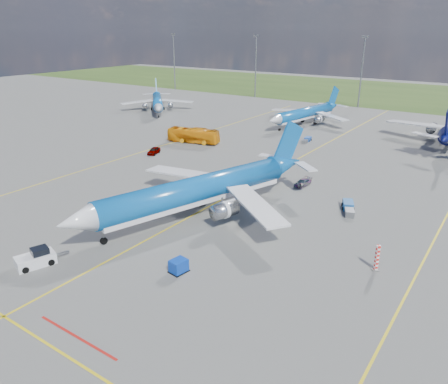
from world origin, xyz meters
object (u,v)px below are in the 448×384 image
Objects in this scene: uld_container at (179,266)px; pushback_tug at (36,259)px; baggage_tug_c at (307,140)px; bg_jet_nw at (158,111)px; apron_bus at (193,135)px; warning_post at (377,258)px; service_car_b at (251,172)px; bg_jet_nnw at (304,124)px; service_car_a at (154,151)px; main_airliner at (197,215)px; baggage_tug_w at (349,208)px; service_car_c at (303,183)px.

pushback_tug is at bearing -141.93° from uld_container.
pushback_tug is 16.22m from uld_container.
uld_container is 0.41× the size of baggage_tug_c.
bg_jet_nw reaches higher than apron_bus.
warning_post is 34.66m from service_car_b.
baggage_tug_c is (8.74, -17.70, 0.45)m from bg_jet_nnw.
warning_post is 56.80m from service_car_a.
bg_jet_nw is 5.52× the size of pushback_tug.
main_airliner is 22.12m from baggage_tug_w.
apron_bus is at bearing 135.40° from uld_container.
service_car_a reaches higher than service_car_c.
baggage_tug_c is (21.40, 15.56, -1.26)m from apron_bus.
warning_post is at bearing 44.34° from uld_container.
bg_jet_nnw is at bearing 120.48° from warning_post.
apron_bus reaches higher than baggage_tug_c.
main_airliner is at bearing -55.94° from service_car_a.
warning_post is 0.72× the size of service_car_a.
bg_jet_nnw is 0.80× the size of main_airliner.
uld_container is (68.63, -71.44, 0.72)m from bg_jet_nw.
service_car_b is at bearing -132.01° from apron_bus.
bg_jet_nw is 0.97× the size of bg_jet_nnw.
bg_jet_nw is 69.83m from service_car_b.
service_car_c is (-18.34, 20.60, -0.93)m from warning_post.
pushback_tug is (7.33, -87.18, 0.80)m from bg_jet_nnw.
main_airliner is 48.56m from baggage_tug_c.
baggage_tug_c is at bearing -54.30° from bg_jet_nnw.
main_airliner is at bearing 91.42° from pushback_tug.
warning_post reaches higher than service_car_b.
apron_bus reaches higher than pushback_tug.
baggage_tug_w is 41.04m from baggage_tug_c.
uld_container is 0.43× the size of service_car_a.
warning_post reaches higher than pushback_tug.
pushback_tug is 1.15× the size of baggage_tug_w.
uld_container is 57.28m from apron_bus.
baggage_tug_c is (-30.46, 48.88, -1.05)m from warning_post.
pushback_tug is at bearing -99.34° from bg_jet_nw.
bg_jet_nw is (-86.35, 58.78, -1.50)m from warning_post.
pushback_tug is at bearing -75.76° from bg_jet_nnw.
uld_container is 62.85m from baggage_tug_c.
uld_container is 0.46× the size of service_car_c.
warning_post is 0.68× the size of baggage_tug_c.
apron_bus is at bearing 165.72° from service_car_c.
bg_jet_nnw reaches higher than warning_post.
service_car_b is 1.21× the size of service_car_c.
service_car_a is at bearing 84.97° from service_car_b.
baggage_tug_c is at bearing 98.81° from baggage_tug_w.
baggage_tug_w is at bearing 119.68° from warning_post.
bg_jet_nw is at bearing 142.66° from uld_container.
baggage_tug_c is (-2.21, 28.83, -0.20)m from service_car_b.
pushback_tug is at bearing -89.99° from main_airliner.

